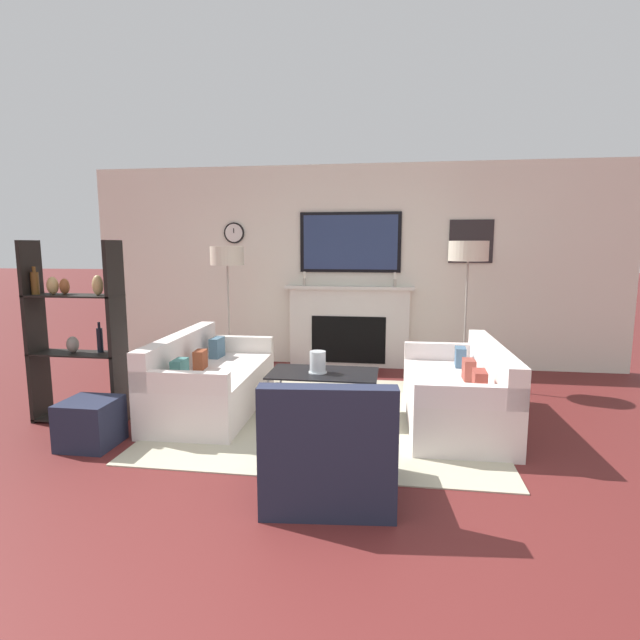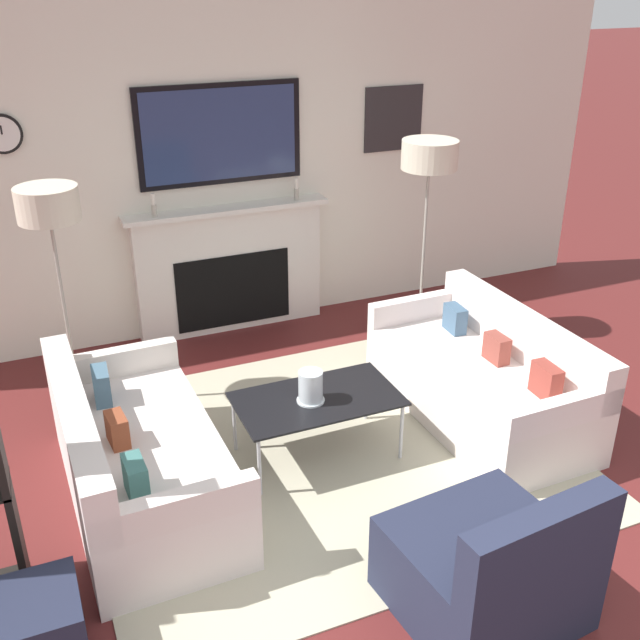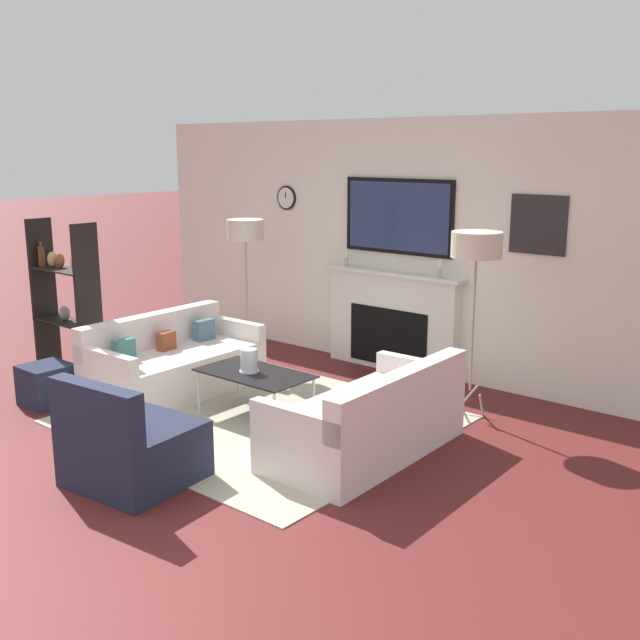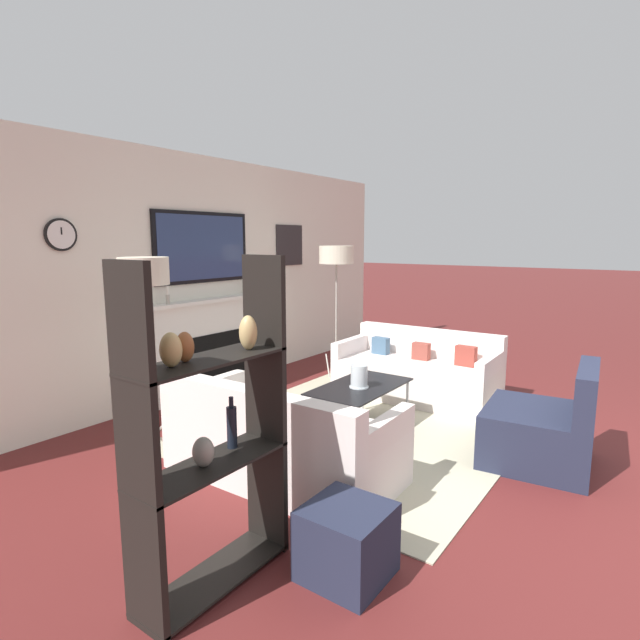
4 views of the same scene
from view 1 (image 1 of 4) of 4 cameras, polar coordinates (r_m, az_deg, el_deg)
name	(u,v)px [view 1 (image 1 of 4)]	position (r m, az deg, el deg)	size (l,w,h in m)	color
ground_plane	(267,577)	(2.81, -6.07, -27.21)	(60.00, 60.00, 0.00)	#591E1D
fireplace_wall	(350,276)	(6.80, 3.48, 5.02)	(7.24, 0.28, 2.70)	white
area_rug	(329,415)	(4.92, 1.06, -10.86)	(3.03, 2.69, 0.01)	#B4AE93
couch_left	(209,383)	(5.13, -12.55, -7.07)	(0.89, 1.75, 0.76)	silver
couch_right	(459,395)	(4.84, 15.55, -8.22)	(0.88, 1.76, 0.74)	silver
armchair	(329,456)	(3.38, 1.03, -15.29)	(0.90, 0.86, 0.82)	#20253A
coffee_table	(323,375)	(4.81, 0.38, -6.33)	(1.04, 0.58, 0.43)	black
hurricane_candle	(318,363)	(4.77, -0.27, -4.97)	(0.18, 0.18, 0.21)	silver
floor_lamp_left	(227,258)	(6.19, -10.57, 6.98)	(0.40, 0.40, 1.63)	#9E998E
floor_lamp_right	(468,253)	(5.91, 16.60, 7.34)	(0.44, 0.44, 1.69)	#9E998E
shelf_unit	(75,333)	(5.11, -26.17, -1.38)	(0.86, 0.28, 1.68)	black
ottoman	(90,423)	(4.59, -24.77, -10.64)	(0.42, 0.42, 0.39)	#20253A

